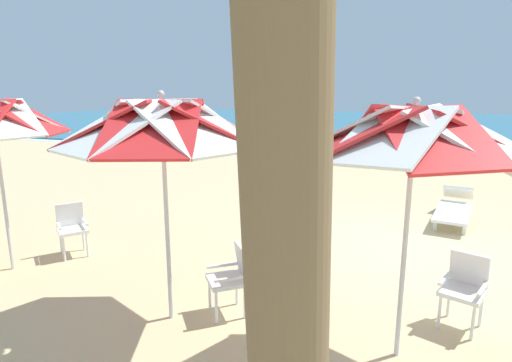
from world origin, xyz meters
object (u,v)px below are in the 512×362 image
object	(u,v)px
beach_umbrella_0	(414,135)
plastic_chair_0	(465,286)
plastic_chair_1	(232,275)
beachgoer_seated	(307,155)
beach_umbrella_1	(162,125)
sun_lounger_1	(454,208)
plastic_chair_2	(72,226)
palm_tree_1	(285,122)

from	to	relation	value
beach_umbrella_0	plastic_chair_0	size ratio (longest dim) A/B	3.05
plastic_chair_1	beachgoer_seated	world-z (taller)	beachgoer_seated
beach_umbrella_0	plastic_chair_1	distance (m)	2.64
beachgoer_seated	plastic_chair_1	bearing A→B (deg)	-80.71
plastic_chair_0	beach_umbrella_1	size ratio (longest dim) A/B	0.32
beach_umbrella_0	plastic_chair_1	world-z (taller)	beach_umbrella_0
beach_umbrella_0	plastic_chair_0	bearing A→B (deg)	51.74
beach_umbrella_1	sun_lounger_1	size ratio (longest dim) A/B	1.22
beach_umbrella_1	plastic_chair_2	world-z (taller)	beach_umbrella_1
beach_umbrella_0	plastic_chair_2	bearing A→B (deg)	169.64
plastic_chair_0	palm_tree_1	bearing A→B (deg)	-107.36
plastic_chair_1	beachgoer_seated	bearing A→B (deg)	99.29
plastic_chair_0	beachgoer_seated	bearing A→B (deg)	113.05
sun_lounger_1	beachgoer_seated	xyz separation A→B (m)	(-4.66, 6.07, 0.01)
sun_lounger_1	beach_umbrella_0	bearing A→B (deg)	-99.93
beachgoer_seated	sun_lounger_1	bearing A→B (deg)	-52.48
beach_umbrella_0	plastic_chair_2	xyz separation A→B (m)	(-5.19, 0.95, -1.79)
plastic_chair_0	plastic_chair_2	xyz separation A→B (m)	(-5.87, 0.09, 0.00)
plastic_chair_1	plastic_chair_2	world-z (taller)	same
plastic_chair_2	palm_tree_1	world-z (taller)	palm_tree_1
plastic_chair_2	plastic_chair_0	bearing A→B (deg)	-0.89
beach_umbrella_0	palm_tree_1	world-z (taller)	palm_tree_1
plastic_chair_1	plastic_chair_0	bearing A→B (deg)	14.73
plastic_chair_1	plastic_chair_2	xyz separation A→B (m)	(-3.26, 0.78, 0.00)
palm_tree_1	plastic_chair_0	bearing A→B (deg)	72.64
plastic_chair_0	sun_lounger_1	size ratio (longest dim) A/B	0.39
plastic_chair_0	plastic_chair_1	size ratio (longest dim) A/B	1.00
plastic_chair_2	sun_lounger_1	bearing A→B (deg)	34.82
plastic_chair_2	sun_lounger_1	size ratio (longest dim) A/B	0.39
beach_umbrella_0	plastic_chair_1	xyz separation A→B (m)	(-1.94, 0.17, -1.79)
beach_umbrella_1	plastic_chair_2	size ratio (longest dim) A/B	3.11
beach_umbrella_1	palm_tree_1	world-z (taller)	palm_tree_1
plastic_chair_0	plastic_chair_1	xyz separation A→B (m)	(-2.62, -0.69, 0.00)
beach_umbrella_0	sun_lounger_1	bearing A→B (deg)	80.07
beach_umbrella_0	plastic_chair_0	world-z (taller)	beach_umbrella_0
plastic_chair_0	plastic_chair_2	bearing A→B (deg)	179.11
beachgoer_seated	beach_umbrella_1	bearing A→B (deg)	-84.18
beach_umbrella_0	sun_lounger_1	xyz separation A→B (m)	(0.91, 5.20, -2.01)
plastic_chair_0	beachgoer_seated	xyz separation A→B (m)	(-4.43, 10.41, -0.20)
plastic_chair_1	beach_umbrella_1	bearing A→B (deg)	-150.08
plastic_chair_2	palm_tree_1	xyz separation A→B (m)	(4.76, -3.64, 2.09)
plastic_chair_2	beachgoer_seated	distance (m)	10.42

